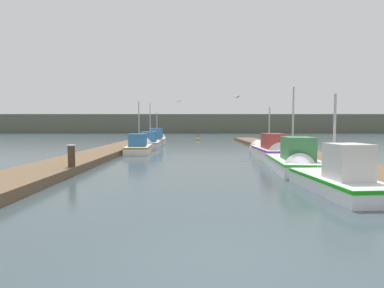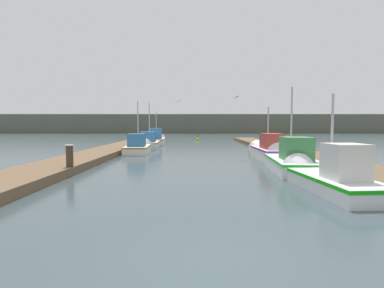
# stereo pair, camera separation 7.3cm
# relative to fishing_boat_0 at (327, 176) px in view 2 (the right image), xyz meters

# --- Properties ---
(ground_plane) EXTENTS (200.00, 200.00, 0.00)m
(ground_plane) POSITION_rel_fishing_boat_0_xyz_m (-3.97, -5.37, -0.41)
(ground_plane) COLOR #38474C
(dock_left) EXTENTS (2.51, 40.00, 0.35)m
(dock_left) POSITION_rel_fishing_boat_0_xyz_m (-10.45, 10.63, -0.23)
(dock_left) COLOR brown
(dock_left) RESTS_ON ground_plane
(dock_right) EXTENTS (2.51, 40.00, 0.35)m
(dock_right) POSITION_rel_fishing_boat_0_xyz_m (2.51, 10.63, -0.23)
(dock_right) COLOR brown
(dock_right) RESTS_ON ground_plane
(distant_shore_ridge) EXTENTS (120.00, 16.00, 4.59)m
(distant_shore_ridge) POSITION_rel_fishing_boat_0_xyz_m (-3.97, 69.59, 1.88)
(distant_shore_ridge) COLOR #565B4C
(distant_shore_ridge) RESTS_ON ground_plane
(fishing_boat_0) EXTENTS (1.79, 4.78, 3.50)m
(fishing_boat_0) POSITION_rel_fishing_boat_0_xyz_m (0.00, 0.00, 0.00)
(fishing_boat_0) COLOR silver
(fishing_boat_0) RESTS_ON ground_plane
(fishing_boat_1) EXTENTS (2.23, 5.47, 4.36)m
(fishing_boat_1) POSITION_rel_fishing_boat_0_xyz_m (0.20, 4.30, 0.05)
(fishing_boat_1) COLOR silver
(fishing_boat_1) RESTS_ON ground_plane
(fishing_boat_2) EXTENTS (1.47, 5.53, 3.47)m
(fishing_boat_2) POSITION_rel_fishing_boat_0_xyz_m (0.26, 8.72, 0.11)
(fishing_boat_2) COLOR silver
(fishing_boat_2) RESTS_ON ground_plane
(fishing_boat_3) EXTENTS (1.85, 4.86, 4.26)m
(fishing_boat_3) POSITION_rel_fishing_boat_0_xyz_m (-8.31, 12.55, 0.02)
(fishing_boat_3) COLOR silver
(fishing_boat_3) RESTS_ON ground_plane
(fishing_boat_4) EXTENTS (1.82, 5.52, 4.57)m
(fishing_boat_4) POSITION_rel_fishing_boat_0_xyz_m (-8.22, 17.91, 0.01)
(fishing_boat_4) COLOR silver
(fishing_boat_4) RESTS_ON ground_plane
(fishing_boat_5) EXTENTS (1.82, 5.72, 3.88)m
(fishing_boat_5) POSITION_rel_fishing_boat_0_xyz_m (-8.11, 22.04, 0.12)
(fishing_boat_5) COLOR silver
(fishing_boat_5) RESTS_ON ground_plane
(mooring_piling_1) EXTENTS (0.25, 0.25, 1.39)m
(mooring_piling_1) POSITION_rel_fishing_boat_0_xyz_m (-9.14, 18.83, 0.29)
(mooring_piling_1) COLOR #473523
(mooring_piling_1) RESTS_ON ground_plane
(mooring_piling_2) EXTENTS (0.24, 0.24, 1.00)m
(mooring_piling_2) POSITION_rel_fishing_boat_0_xyz_m (1.11, 1.75, 0.10)
(mooring_piling_2) COLOR #473523
(mooring_piling_2) RESTS_ON ground_plane
(mooring_piling_3) EXTENTS (0.33, 0.33, 1.26)m
(mooring_piling_3) POSITION_rel_fishing_boat_0_xyz_m (-9.37, 2.61, 0.23)
(mooring_piling_3) COLOR #473523
(mooring_piling_3) RESTS_ON ground_plane
(channel_buoy) EXTENTS (0.47, 0.47, 0.97)m
(channel_buoy) POSITION_rel_fishing_boat_0_xyz_m (-3.60, 29.92, -0.27)
(channel_buoy) COLOR gold
(channel_buoy) RESTS_ON ground_plane
(seagull_lead) EXTENTS (0.56, 0.31, 0.12)m
(seagull_lead) POSITION_rel_fishing_boat_0_xyz_m (-5.62, 16.40, 3.70)
(seagull_lead) COLOR white
(seagull_1) EXTENTS (0.37, 0.54, 0.12)m
(seagull_1) POSITION_rel_fishing_boat_0_xyz_m (-1.70, 8.87, 3.37)
(seagull_1) COLOR white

